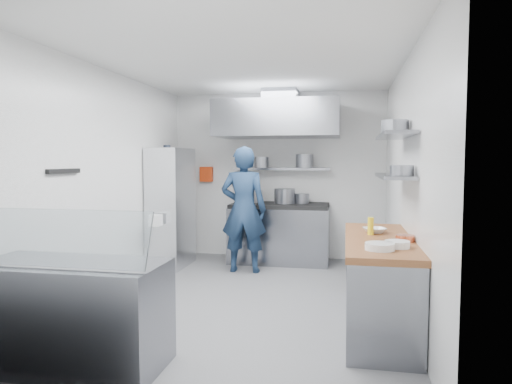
% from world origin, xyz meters
% --- Properties ---
extents(floor, '(5.00, 5.00, 0.00)m').
position_xyz_m(floor, '(0.00, 0.00, 0.00)').
color(floor, '#535355').
rests_on(floor, ground).
extents(ceiling, '(5.00, 5.00, 0.00)m').
position_xyz_m(ceiling, '(0.00, 0.00, 2.80)').
color(ceiling, silver).
rests_on(ceiling, wall_back).
extents(wall_back, '(3.60, 2.80, 0.02)m').
position_xyz_m(wall_back, '(0.00, 2.50, 1.40)').
color(wall_back, white).
rests_on(wall_back, floor).
extents(wall_front, '(3.60, 2.80, 0.02)m').
position_xyz_m(wall_front, '(0.00, -2.50, 1.40)').
color(wall_front, white).
rests_on(wall_front, floor).
extents(wall_left, '(2.80, 5.00, 0.02)m').
position_xyz_m(wall_left, '(-1.80, 0.00, 1.40)').
color(wall_left, white).
rests_on(wall_left, floor).
extents(wall_right, '(2.80, 5.00, 0.02)m').
position_xyz_m(wall_right, '(1.80, 0.00, 1.40)').
color(wall_right, white).
rests_on(wall_right, floor).
extents(gas_range, '(1.60, 0.80, 0.90)m').
position_xyz_m(gas_range, '(0.10, 2.10, 0.45)').
color(gas_range, gray).
rests_on(gas_range, floor).
extents(cooktop, '(1.57, 0.78, 0.06)m').
position_xyz_m(cooktop, '(0.10, 2.10, 0.93)').
color(cooktop, black).
rests_on(cooktop, gas_range).
extents(stock_pot_left, '(0.29, 0.29, 0.20)m').
position_xyz_m(stock_pot_left, '(-0.37, 2.26, 1.06)').
color(stock_pot_left, slate).
rests_on(stock_pot_left, cooktop).
extents(stock_pot_mid, '(0.34, 0.34, 0.24)m').
position_xyz_m(stock_pot_mid, '(0.17, 2.15, 1.08)').
color(stock_pot_mid, slate).
rests_on(stock_pot_mid, cooktop).
extents(stock_pot_right, '(0.25, 0.25, 0.16)m').
position_xyz_m(stock_pot_right, '(0.45, 2.21, 1.04)').
color(stock_pot_right, slate).
rests_on(stock_pot_right, cooktop).
extents(over_range_shelf, '(1.60, 0.30, 0.04)m').
position_xyz_m(over_range_shelf, '(0.10, 2.34, 1.52)').
color(over_range_shelf, gray).
rests_on(over_range_shelf, wall_back).
extents(shelf_pot_a, '(0.24, 0.24, 0.18)m').
position_xyz_m(shelf_pot_a, '(-0.22, 2.16, 1.63)').
color(shelf_pot_a, slate).
rests_on(shelf_pot_a, over_range_shelf).
extents(shelf_pot_b, '(0.28, 0.28, 0.22)m').
position_xyz_m(shelf_pot_b, '(0.49, 2.21, 1.65)').
color(shelf_pot_b, slate).
rests_on(shelf_pot_b, over_range_shelf).
extents(extractor_hood, '(1.90, 1.15, 0.55)m').
position_xyz_m(extractor_hood, '(0.10, 1.93, 2.30)').
color(extractor_hood, gray).
rests_on(extractor_hood, wall_back).
extents(hood_duct, '(0.55, 0.55, 0.24)m').
position_xyz_m(hood_duct, '(0.10, 2.15, 2.68)').
color(hood_duct, slate).
rests_on(hood_duct, extractor_hood).
extents(red_firebox, '(0.22, 0.10, 0.26)m').
position_xyz_m(red_firebox, '(-1.25, 2.44, 1.42)').
color(red_firebox, red).
rests_on(red_firebox, wall_back).
extents(chef, '(0.70, 0.47, 1.87)m').
position_xyz_m(chef, '(-0.33, 1.34, 0.93)').
color(chef, '#162A44').
rests_on(chef, floor).
extents(wire_rack, '(0.50, 0.90, 1.85)m').
position_xyz_m(wire_rack, '(-1.53, 1.49, 0.93)').
color(wire_rack, silver).
rests_on(wire_rack, floor).
extents(rack_bin_a, '(0.14, 0.18, 0.16)m').
position_xyz_m(rack_bin_a, '(-1.53, 0.89, 0.80)').
color(rack_bin_a, white).
rests_on(rack_bin_a, wire_rack).
extents(rack_bin_b, '(0.15, 0.19, 0.17)m').
position_xyz_m(rack_bin_b, '(-1.53, 1.33, 1.30)').
color(rack_bin_b, yellow).
rests_on(rack_bin_b, wire_rack).
extents(rack_jar, '(0.11, 0.11, 0.18)m').
position_xyz_m(rack_jar, '(-1.48, 1.22, 1.80)').
color(rack_jar, black).
rests_on(rack_jar, wire_rack).
extents(knife_strip, '(0.04, 0.55, 0.05)m').
position_xyz_m(knife_strip, '(-1.78, -0.90, 1.55)').
color(knife_strip, black).
rests_on(knife_strip, wall_left).
extents(prep_counter_base, '(0.62, 2.00, 0.84)m').
position_xyz_m(prep_counter_base, '(1.48, -0.60, 0.42)').
color(prep_counter_base, gray).
rests_on(prep_counter_base, floor).
extents(prep_counter_top, '(0.65, 2.04, 0.06)m').
position_xyz_m(prep_counter_top, '(1.48, -0.60, 0.87)').
color(prep_counter_top, brown).
rests_on(prep_counter_top, prep_counter_base).
extents(plate_stack_a, '(0.25, 0.25, 0.06)m').
position_xyz_m(plate_stack_a, '(1.44, -1.25, 0.93)').
color(plate_stack_a, white).
rests_on(plate_stack_a, prep_counter_top).
extents(plate_stack_b, '(0.22, 0.22, 0.06)m').
position_xyz_m(plate_stack_b, '(1.60, -1.12, 0.93)').
color(plate_stack_b, white).
rests_on(plate_stack_b, prep_counter_top).
extents(copper_pan, '(0.17, 0.17, 0.06)m').
position_xyz_m(copper_pan, '(1.71, -0.78, 0.93)').
color(copper_pan, '#CB6039').
rests_on(copper_pan, prep_counter_top).
extents(squeeze_bottle, '(0.06, 0.06, 0.18)m').
position_xyz_m(squeeze_bottle, '(1.41, -0.45, 0.99)').
color(squeeze_bottle, yellow).
rests_on(squeeze_bottle, prep_counter_top).
extents(mixing_bowl, '(0.30, 0.30, 0.06)m').
position_xyz_m(mixing_bowl, '(1.46, -0.32, 0.93)').
color(mixing_bowl, white).
rests_on(mixing_bowl, prep_counter_top).
extents(wall_shelf_lower, '(0.30, 1.30, 0.04)m').
position_xyz_m(wall_shelf_lower, '(1.64, -0.30, 1.50)').
color(wall_shelf_lower, gray).
rests_on(wall_shelf_lower, wall_right).
extents(wall_shelf_upper, '(0.30, 1.30, 0.04)m').
position_xyz_m(wall_shelf_upper, '(1.64, -0.30, 1.92)').
color(wall_shelf_upper, gray).
rests_on(wall_shelf_upper, wall_right).
extents(shelf_pot_c, '(0.22, 0.22, 0.10)m').
position_xyz_m(shelf_pot_c, '(1.67, -0.71, 1.57)').
color(shelf_pot_c, slate).
rests_on(shelf_pot_c, wall_shelf_lower).
extents(shelf_pot_d, '(0.28, 0.28, 0.14)m').
position_xyz_m(shelf_pot_d, '(1.65, -0.27, 2.01)').
color(shelf_pot_d, slate).
rests_on(shelf_pot_d, wall_shelf_upper).
extents(display_case, '(1.50, 0.70, 0.85)m').
position_xyz_m(display_case, '(-1.00, -2.00, 0.42)').
color(display_case, gray).
rests_on(display_case, floor).
extents(display_glass, '(1.47, 0.19, 0.42)m').
position_xyz_m(display_glass, '(-1.00, -2.12, 1.07)').
color(display_glass, silver).
rests_on(display_glass, display_case).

